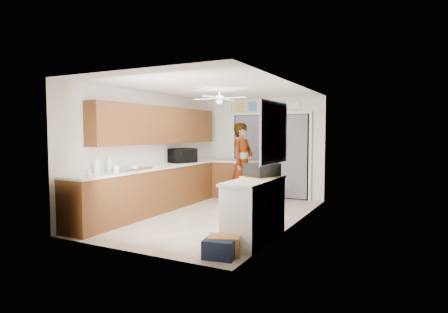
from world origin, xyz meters
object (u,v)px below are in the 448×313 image
at_px(microwave, 182,156).
at_px(cardboard_box, 224,245).
at_px(navy_crate, 220,248).
at_px(soap_bottle, 109,163).
at_px(suitcase, 262,170).
at_px(cup, 135,168).
at_px(man, 243,163).
at_px(dog, 275,195).
at_px(paper_towel_roll, 96,166).

xyz_separation_m(microwave, cardboard_box, (2.58, -2.87, -0.97)).
height_order(microwave, navy_crate, microwave).
distance_m(soap_bottle, suitcase, 2.81).
bearing_deg(cup, suitcase, 4.37).
bearing_deg(man, cardboard_box, -151.54).
distance_m(cardboard_box, dog, 3.74).
distance_m(cup, paper_towel_roll, 0.73).
height_order(soap_bottle, cup, soap_bottle).
distance_m(paper_towel_roll, dog, 4.04).
bearing_deg(paper_towel_roll, suitcase, 17.50).
xyz_separation_m(soap_bottle, suitcase, (2.75, 0.54, -0.04)).
distance_m(microwave, suitcase, 3.13).
height_order(suitcase, cardboard_box, suitcase).
relative_size(soap_bottle, cup, 2.67).
bearing_deg(dog, paper_towel_roll, -124.70).
distance_m(microwave, man, 1.42).
relative_size(suitcase, cardboard_box, 1.19).
xyz_separation_m(cup, paper_towel_roll, (-0.27, -0.68, 0.08)).
relative_size(cup, suitcase, 0.22).
xyz_separation_m(cup, dog, (1.81, 2.68, -0.78)).
xyz_separation_m(paper_towel_roll, dog, (2.08, 3.36, -0.86)).
bearing_deg(dog, navy_crate, -84.13).
bearing_deg(soap_bottle, paper_towel_roll, -87.56).
height_order(microwave, paper_towel_roll, microwave).
bearing_deg(paper_towel_roll, microwave, 87.88).
height_order(cup, suitcase, suitcase).
bearing_deg(soap_bottle, suitcase, 11.13).
distance_m(cup, suitcase, 2.48).
relative_size(soap_bottle, paper_towel_roll, 1.24).
bearing_deg(suitcase, navy_crate, -70.12).
distance_m(microwave, navy_crate, 4.07).
xyz_separation_m(suitcase, cardboard_box, (-0.07, -1.20, -0.92)).
bearing_deg(suitcase, cardboard_box, -70.43).
height_order(suitcase, man, man).
relative_size(cup, cardboard_box, 0.27).
relative_size(cup, paper_towel_roll, 0.46).
distance_m(paper_towel_roll, man, 3.50).
relative_size(microwave, suitcase, 1.20).
distance_m(man, dog, 1.06).
bearing_deg(navy_crate, microwave, 130.68).
bearing_deg(suitcase, cup, -152.71).
bearing_deg(dog, soap_bottle, -127.52).
relative_size(soap_bottle, suitcase, 0.60).
distance_m(suitcase, dog, 2.71).
relative_size(microwave, paper_towel_roll, 2.47).
bearing_deg(man, navy_crate, -152.16).
bearing_deg(cup, microwave, 95.42).
relative_size(soap_bottle, cardboard_box, 0.71).
bearing_deg(cup, man, 67.79).
bearing_deg(microwave, dog, -45.18).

